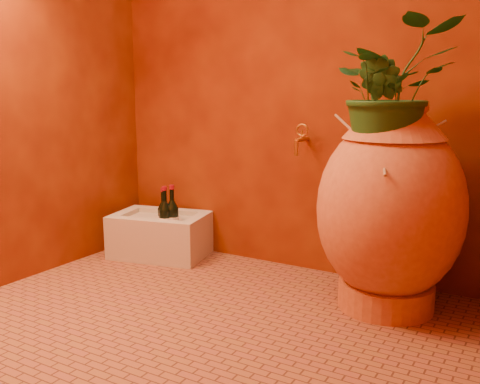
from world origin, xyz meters
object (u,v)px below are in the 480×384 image
Objects in this scene: wine_bottle_b at (164,218)px; wall_tap at (301,138)px; amphora at (390,208)px; wine_bottle_c at (165,220)px; stone_basin at (161,236)px; wine_bottle_a at (172,219)px.

wall_tap is at bearing 11.40° from wine_bottle_b.
amphora is 3.07× the size of wine_bottle_c.
stone_basin is 0.14m from wine_bottle_b.
stone_basin is 2.02× the size of wine_bottle_c.
wine_bottle_b is (-0.09, 0.03, -0.01)m from wine_bottle_a.
wine_bottle_c is at bearing -44.81° from wine_bottle_b.
amphora is 1.42m from wine_bottle_c.
wine_bottle_c is (0.11, -0.08, 0.14)m from stone_basin.
amphora is 3.03× the size of wine_bottle_a.
amphora is 3.35× the size of wine_bottle_b.
wall_tap reaches higher than stone_basin.
amphora reaches higher than stone_basin.
stone_basin is 1.14m from wall_tap.
wine_bottle_a is 0.10m from wine_bottle_b.
wall_tap is (0.91, 0.16, 0.67)m from stone_basin.
wine_bottle_b is at bearing 163.06° from wine_bottle_a.
wine_bottle_a reaches higher than wine_bottle_c.
wine_bottle_c reaches higher than wine_bottle_b.
wine_bottle_a is 1.11× the size of wine_bottle_b.
wine_bottle_b is 0.09m from wine_bottle_c.
wine_bottle_b is at bearing 176.72° from amphora.
amphora is 0.71m from wall_tap.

